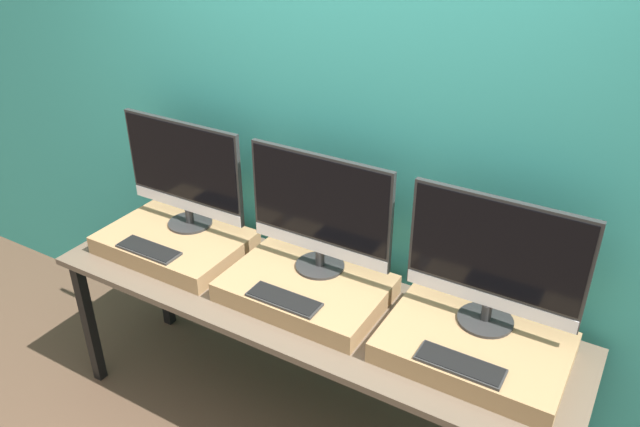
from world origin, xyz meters
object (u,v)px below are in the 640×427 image
monitor_center (320,210)px  keyboard_right (460,364)px  monitor_left (184,171)px  keyboard_center (284,299)px  keyboard_left (149,249)px  monitor_right (495,260)px

monitor_center → keyboard_right: (0.75, -0.29, -0.28)m
monitor_left → monitor_center: bearing=0.0°
keyboard_center → monitor_center: bearing=90.0°
keyboard_left → keyboard_right: (1.50, 0.00, 0.00)m
monitor_right → keyboard_center: bearing=-159.0°
keyboard_center → keyboard_right: bearing=0.0°
monitor_left → monitor_right: bearing=0.0°
keyboard_left → keyboard_center: bearing=0.0°
monitor_center → keyboard_right: size_ratio=2.11×
keyboard_right → monitor_left: bearing=169.1°
monitor_left → keyboard_left: monitor_left is taller
keyboard_left → keyboard_right: 1.50m
monitor_center → monitor_left: bearing=180.0°
monitor_left → keyboard_right: 1.55m
monitor_center → keyboard_center: size_ratio=2.11×
monitor_center → monitor_right: same height
keyboard_left → monitor_right: (1.50, 0.29, 0.28)m
keyboard_center → keyboard_right: (0.75, 0.00, 0.00)m
keyboard_center → monitor_right: monitor_right is taller
monitor_center → monitor_right: 0.75m
monitor_center → keyboard_center: (0.00, -0.29, -0.28)m
keyboard_center → monitor_left: bearing=159.0°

